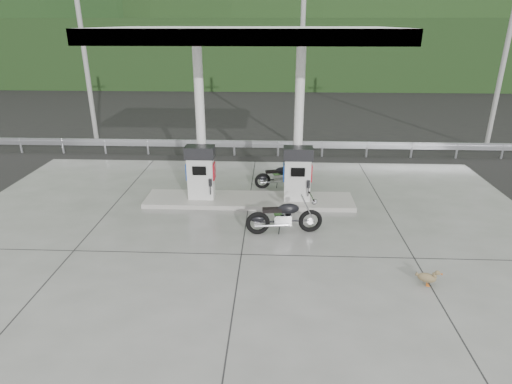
{
  "coord_description": "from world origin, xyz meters",
  "views": [
    {
      "loc": [
        0.81,
        -10.81,
        5.73
      ],
      "look_at": [
        0.3,
        1.0,
        1.0
      ],
      "focal_mm": 30.0,
      "sensor_mm": 36.0,
      "label": 1
    }
  ],
  "objects_px": {
    "gas_pump_left": "(201,172)",
    "duck": "(427,278)",
    "motorcycle_right": "(280,176)",
    "motorcycle_left": "(284,217)",
    "gas_pump_right": "(297,174)"
  },
  "relations": [
    {
      "from": "motorcycle_left",
      "to": "motorcycle_right",
      "type": "relative_size",
      "value": 1.17
    },
    {
      "from": "gas_pump_left",
      "to": "motorcycle_right",
      "type": "distance_m",
      "value": 3.11
    },
    {
      "from": "gas_pump_left",
      "to": "motorcycle_left",
      "type": "distance_m",
      "value": 3.55
    },
    {
      "from": "gas_pump_left",
      "to": "gas_pump_right",
      "type": "bearing_deg",
      "value": 0.0
    },
    {
      "from": "gas_pump_right",
      "to": "motorcycle_left",
      "type": "xyz_separation_m",
      "value": [
        -0.46,
        -2.19,
        -0.56
      ]
    },
    {
      "from": "gas_pump_left",
      "to": "motorcycle_right",
      "type": "relative_size",
      "value": 1.02
    },
    {
      "from": "gas_pump_left",
      "to": "motorcycle_left",
      "type": "relative_size",
      "value": 0.87
    },
    {
      "from": "gas_pump_left",
      "to": "gas_pump_right",
      "type": "height_order",
      "value": "same"
    },
    {
      "from": "gas_pump_right",
      "to": "motorcycle_right",
      "type": "height_order",
      "value": "gas_pump_right"
    },
    {
      "from": "gas_pump_left",
      "to": "duck",
      "type": "bearing_deg",
      "value": -38.08
    },
    {
      "from": "gas_pump_left",
      "to": "motorcycle_right",
      "type": "bearing_deg",
      "value": 29.33
    },
    {
      "from": "duck",
      "to": "motorcycle_right",
      "type": "bearing_deg",
      "value": 139.19
    },
    {
      "from": "gas_pump_left",
      "to": "motorcycle_left",
      "type": "height_order",
      "value": "gas_pump_left"
    },
    {
      "from": "motorcycle_left",
      "to": "motorcycle_right",
      "type": "xyz_separation_m",
      "value": [
        -0.09,
        3.68,
        -0.07
      ]
    },
    {
      "from": "gas_pump_right",
      "to": "motorcycle_left",
      "type": "relative_size",
      "value": 0.87
    }
  ]
}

